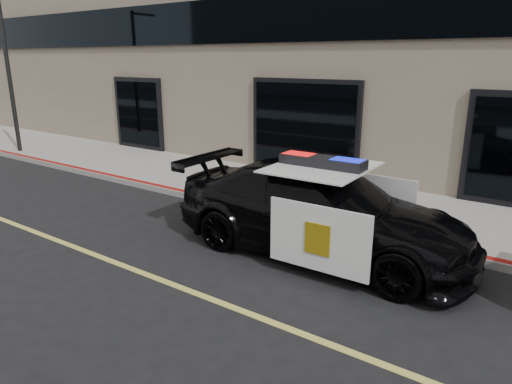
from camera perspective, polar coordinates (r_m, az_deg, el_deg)
The scene contains 5 objects.
ground at distance 7.82m, azimuth -13.51°, elevation -10.02°, with size 120.00×120.00×0.00m, color black.
sidewalk_n at distance 11.65m, azimuth 5.99°, elevation -0.39°, with size 60.00×3.50×0.15m, color gray.
police_car at distance 8.23m, azimuth 8.05°, elevation -2.30°, with size 2.61×5.55×1.79m.
fire_hydrant at distance 10.98m, azimuth 0.79°, elevation 0.87°, with size 0.32×0.45×0.71m.
street_light at distance 18.69m, azimuth -28.77°, elevation 13.32°, with size 0.15×1.34×5.26m.
Camera 1 is at (5.38, -4.53, 3.41)m, focal length 32.00 mm.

